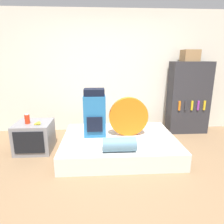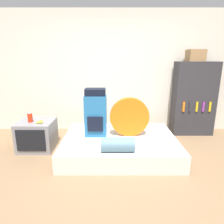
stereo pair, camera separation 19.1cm
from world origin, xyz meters
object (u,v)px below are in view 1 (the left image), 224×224
(sleeping_roll, at_px, (119,144))
(cardboard_box, at_px, (190,56))
(canister, at_px, (27,119))
(television, at_px, (35,137))
(bookshelf, at_px, (188,98))
(backpack, at_px, (95,113))
(tent_bag, at_px, (128,117))

(sleeping_roll, height_order, cardboard_box, cardboard_box)
(canister, bearing_deg, sleeping_roll, -23.52)
(canister, bearing_deg, television, 26.04)
(sleeping_roll, relative_size, bookshelf, 0.32)
(backpack, relative_size, canister, 4.80)
(tent_bag, xyz_separation_m, cardboard_box, (1.39, 0.88, 1.04))
(sleeping_roll, bearing_deg, cardboard_box, 43.18)
(tent_bag, distance_m, bookshelf, 1.68)
(tent_bag, distance_m, sleeping_roll, 0.71)
(television, bearing_deg, cardboard_box, 14.88)
(backpack, relative_size, television, 1.36)
(backpack, distance_m, bookshelf, 2.20)
(television, xyz_separation_m, bookshelf, (3.10, 0.80, 0.51))
(tent_bag, relative_size, cardboard_box, 2.11)
(sleeping_roll, bearing_deg, canister, 156.48)
(bookshelf, bearing_deg, cardboard_box, 164.28)
(backpack, height_order, tent_bag, backpack)
(tent_bag, relative_size, sleeping_roll, 1.38)
(backpack, xyz_separation_m, television, (-1.08, 0.04, -0.42))
(television, bearing_deg, tent_bag, -2.21)
(tent_bag, xyz_separation_m, canister, (-1.74, 0.03, -0.02))
(sleeping_roll, distance_m, cardboard_box, 2.55)
(backpack, xyz_separation_m, sleeping_roll, (0.37, -0.66, -0.30))
(cardboard_box, bearing_deg, bookshelf, -15.72)
(sleeping_roll, bearing_deg, backpack, 119.19)
(bookshelf, bearing_deg, backpack, -157.52)
(television, distance_m, bookshelf, 3.25)
(bookshelf, xyz_separation_m, cardboard_box, (-0.05, 0.01, 0.89))
(television, bearing_deg, sleeping_roll, -25.86)
(sleeping_roll, distance_m, bookshelf, 2.27)
(backpack, xyz_separation_m, tent_bag, (0.59, -0.02, -0.06))
(television, height_order, bookshelf, bookshelf)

